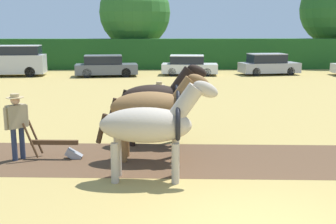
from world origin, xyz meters
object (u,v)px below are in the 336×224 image
(parked_car_center_left, at_px, (189,66))
(tree_left, at_px, (135,13))
(parked_car_left, at_px, (106,66))
(draft_horse_trail_left, at_px, (158,98))
(farmer_beside_team, at_px, (159,102))
(farmer_at_plow, at_px, (17,121))
(parked_van, at_px, (10,60))
(plow, at_px, (59,147))
(draft_horse_lead_left, at_px, (151,125))
(draft_horse_lead_right, at_px, (154,108))
(tree_center_left, at_px, (336,9))
(parked_car_center, at_px, (268,65))

(parked_car_center_left, bearing_deg, tree_left, 124.68)
(tree_left, bearing_deg, parked_car_left, -102.03)
(draft_horse_trail_left, height_order, farmer_beside_team, draft_horse_trail_left)
(farmer_at_plow, relative_size, parked_van, 0.35)
(plow, height_order, parked_car_center_left, parked_car_center_left)
(draft_horse_lead_left, height_order, parked_van, draft_horse_lead_left)
(draft_horse_lead_right, distance_m, parked_car_center_left, 20.82)
(draft_horse_lead_left, xyz_separation_m, farmer_at_plow, (-3.59, 1.62, -0.25))
(tree_left, bearing_deg, tree_center_left, -0.18)
(plow, distance_m, parked_car_center, 23.42)
(tree_left, relative_size, plow, 5.21)
(parked_car_center, bearing_deg, draft_horse_trail_left, -122.15)
(farmer_at_plow, bearing_deg, parked_car_center_left, 116.33)
(farmer_beside_team, relative_size, parked_car_center_left, 0.39)
(plow, distance_m, farmer_beside_team, 4.26)
(farmer_beside_team, height_order, parked_van, parked_van)
(farmer_at_plow, bearing_deg, draft_horse_lead_left, 18.73)
(parked_car_left, xyz_separation_m, parked_car_center, (12.19, 0.80, 0.01))
(draft_horse_lead_left, xyz_separation_m, parked_van, (-10.61, 21.90, -0.17))
(tree_left, xyz_separation_m, farmer_beside_team, (2.04, -24.96, -3.87))
(parked_van, height_order, parked_car_center, parked_van)
(farmer_beside_team, bearing_deg, parked_car_left, 63.37)
(farmer_beside_team, distance_m, parked_car_center, 19.32)
(tree_center_left, height_order, parked_car_center, tree_center_left)
(parked_car_center, bearing_deg, draft_horse_lead_left, -119.52)
(tree_left, xyz_separation_m, parked_car_center_left, (4.37, -7.64, -4.14))
(parked_car_left, distance_m, parked_car_center_left, 6.19)
(plow, relative_size, parked_van, 0.31)
(tree_center_left, bearing_deg, draft_horse_lead_right, -120.36)
(tree_left, relative_size, draft_horse_lead_right, 2.91)
(tree_center_left, height_order, draft_horse_lead_left, tree_center_left)
(farmer_beside_team, xyz_separation_m, parked_car_center_left, (2.33, 17.32, -0.27))
(parked_car_center_left, distance_m, parked_car_center, 6.04)
(draft_horse_lead_left, distance_m, plow, 3.20)
(farmer_beside_team, relative_size, parked_car_left, 0.36)
(draft_horse_lead_right, relative_size, draft_horse_trail_left, 1.02)
(parked_van, xyz_separation_m, parked_car_center_left, (13.16, 0.31, -0.44))
(draft_horse_lead_left, relative_size, parked_car_center_left, 0.67)
(draft_horse_lead_right, relative_size, parked_van, 0.55)
(tree_center_left, relative_size, draft_horse_lead_right, 3.04)
(parked_van, bearing_deg, farmer_at_plow, -75.69)
(draft_horse_lead_left, relative_size, parked_car_center, 0.62)
(parked_van, relative_size, parked_car_center_left, 1.19)
(farmer_beside_team, bearing_deg, parked_car_center, 24.74)
(tree_left, relative_size, farmer_beside_team, 4.79)
(draft_horse_trail_left, height_order, parked_car_left, draft_horse_trail_left)
(farmer_at_plow, height_order, parked_van, parked_van)
(tree_center_left, relative_size, farmer_beside_team, 5.00)
(tree_left, distance_m, parked_car_left, 9.47)
(parked_car_center, bearing_deg, draft_horse_lead_right, -120.78)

